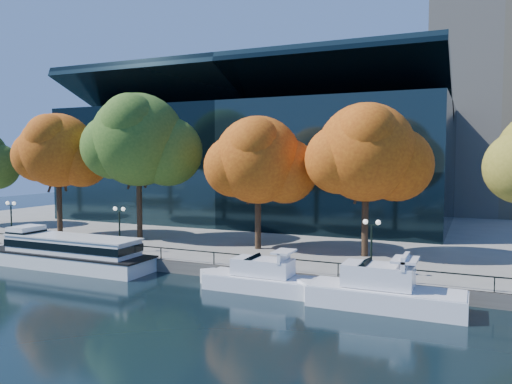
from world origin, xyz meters
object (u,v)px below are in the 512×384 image
at_px(tour_boat, 64,251).
at_px(cruiser_near, 263,278).
at_px(tree_4, 368,154).
at_px(tree_1, 59,152).
at_px(lamp_2, 372,234).
at_px(tree_2, 140,142).
at_px(lamp_1, 119,219).
at_px(cruiser_far, 378,290).
at_px(tree_3, 259,162).
at_px(lamp_0, 11,212).

height_order(tour_boat, cruiser_near, tour_boat).
bearing_deg(cruiser_near, tree_4, 63.63).
height_order(tree_1, lamp_2, tree_1).
distance_m(tour_boat, cruiser_near, 18.73).
xyz_separation_m(tree_2, lamp_2, (24.61, -6.10, -7.03)).
bearing_deg(cruiser_near, tour_boat, 179.68).
distance_m(tree_4, lamp_1, 22.47).
height_order(tour_boat, cruiser_far, cruiser_far).
bearing_deg(tree_2, cruiser_near, -28.49).
relative_size(cruiser_near, tree_2, 0.69).
xyz_separation_m(cruiser_near, tree_4, (5.14, 10.36, 8.75)).
bearing_deg(tree_3, tree_1, -176.29).
bearing_deg(cruiser_near, lamp_2, 27.34).
bearing_deg(tree_3, lamp_0, -165.55).
relative_size(tree_4, lamp_1, 3.24).
height_order(tree_3, lamp_0, tree_3).
bearing_deg(tree_1, lamp_0, -109.06).
distance_m(tree_1, tree_2, 9.74).
bearing_deg(lamp_2, lamp_1, 180.00).
bearing_deg(tour_boat, lamp_1, 46.79).
xyz_separation_m(cruiser_far, lamp_2, (-1.27, 4.25, 2.87)).
xyz_separation_m(cruiser_far, tree_2, (-25.88, 10.35, 9.89)).
bearing_deg(lamp_0, tour_boat, -18.44).
distance_m(tree_4, lamp_2, 9.05).
xyz_separation_m(cruiser_near, cruiser_far, (8.12, -0.71, 0.18)).
xyz_separation_m(tree_1, lamp_2, (34.21, -4.82, -6.03)).
distance_m(lamp_0, lamp_1, 13.53).
height_order(tree_3, lamp_1, tree_3).
relative_size(cruiser_far, tree_1, 0.82).
distance_m(tour_boat, tree_2, 13.56).
xyz_separation_m(cruiser_far, tree_4, (-2.98, 11.07, 8.57)).
bearing_deg(tree_2, tree_1, -172.40).
height_order(cruiser_near, tree_1, tree_1).
relative_size(tree_2, lamp_0, 3.70).
xyz_separation_m(tree_4, lamp_2, (1.71, -6.82, -5.70)).
bearing_deg(tree_4, tree_3, -176.87).
distance_m(tour_boat, cruiser_far, 26.85).
relative_size(cruiser_near, lamp_1, 2.57).
xyz_separation_m(cruiser_far, tree_1, (-35.48, 9.06, 8.89)).
bearing_deg(lamp_2, cruiser_near, -152.66).
xyz_separation_m(tour_boat, lamp_2, (25.57, 3.44, 2.57)).
bearing_deg(cruiser_near, tree_3, 115.09).
height_order(cruiser_near, lamp_2, lamp_2).
relative_size(lamp_0, lamp_2, 1.00).
bearing_deg(cruiser_far, tour_boat, 178.26).
bearing_deg(lamp_2, cruiser_far, -73.37).
height_order(tour_boat, lamp_0, lamp_0).
bearing_deg(tree_2, lamp_1, -69.62).
xyz_separation_m(tree_4, lamp_0, (-34.16, -6.82, -5.70)).
relative_size(tree_3, lamp_2, 3.03).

